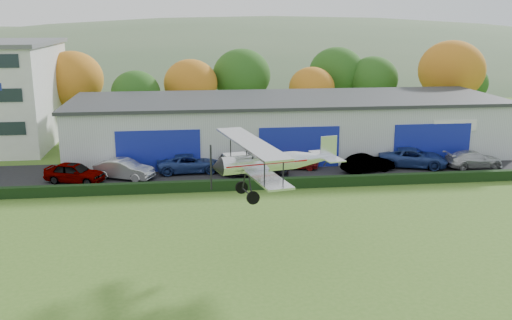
{
  "coord_description": "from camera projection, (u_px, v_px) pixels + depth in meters",
  "views": [
    {
      "loc": [
        -4.54,
        -25.08,
        12.91
      ],
      "look_at": [
        -0.33,
        9.19,
        4.09
      ],
      "focal_mm": 39.98,
      "sensor_mm": 36.0,
      "label": 1
    }
  ],
  "objects": [
    {
      "name": "distant_hills",
      "position": [
        187.0,
        107.0,
        165.19
      ],
      "size": [
        430.0,
        196.0,
        56.0
      ],
      "color": "#4C6642",
      "rests_on": "ground"
    },
    {
      "name": "car_3",
      "position": [
        254.0,
        166.0,
        46.81
      ],
      "size": [
        6.05,
        3.55,
        1.64
      ],
      "primitive_type": "imported",
      "rotation": [
        0.0,
        0.0,
        1.34
      ],
      "color": "black",
      "rests_on": "apron"
    },
    {
      "name": "car_2",
      "position": [
        190.0,
        163.0,
        47.83
      ],
      "size": [
        5.67,
        2.84,
        1.54
      ],
      "primitive_type": "imported",
      "rotation": [
        0.0,
        0.0,
        1.62
      ],
      "color": "navy",
      "rests_on": "apron"
    },
    {
      "name": "tree_belt",
      "position": [
        233.0,
        80.0,
        65.62
      ],
      "size": [
        75.7,
        13.22,
        10.12
      ],
      "color": "#3D2614",
      "rests_on": "ground"
    },
    {
      "name": "apron",
      "position": [
        278.0,
        171.0,
        48.39
      ],
      "size": [
        48.0,
        9.0,
        0.05
      ],
      "primitive_type": "cube",
      "color": "black",
      "rests_on": "ground"
    },
    {
      "name": "car_1",
      "position": [
        124.0,
        169.0,
        45.87
      ],
      "size": [
        5.11,
        3.5,
        1.6
      ],
      "primitive_type": "imported",
      "rotation": [
        0.0,
        0.0,
        1.16
      ],
      "color": "silver",
      "rests_on": "apron"
    },
    {
      "name": "car_4",
      "position": [
        293.0,
        160.0,
        49.03
      ],
      "size": [
        4.67,
        2.62,
        1.5
      ],
      "primitive_type": "imported",
      "rotation": [
        0.0,
        0.0,
        1.37
      ],
      "color": "maroon",
      "rests_on": "apron"
    },
    {
      "name": "car_6",
      "position": [
        413.0,
        158.0,
        49.49
      ],
      "size": [
        6.44,
        4.42,
        1.64
      ],
      "primitive_type": "imported",
      "rotation": [
        0.0,
        0.0,
        1.25
      ],
      "color": "navy",
      "rests_on": "apron"
    },
    {
      "name": "biplane",
      "position": [
        270.0,
        160.0,
        30.94
      ],
      "size": [
        7.44,
        8.48,
        3.15
      ],
      "rotation": [
        0.0,
        0.0,
        0.22
      ],
      "color": "silver"
    },
    {
      "name": "car_0",
      "position": [
        74.0,
        172.0,
        44.87
      ],
      "size": [
        5.08,
        3.37,
        1.61
      ],
      "primitive_type": "imported",
      "rotation": [
        0.0,
        0.0,
        1.23
      ],
      "color": "gray",
      "rests_on": "apron"
    },
    {
      "name": "hangar",
      "position": [
        287.0,
        125.0,
        54.68
      ],
      "size": [
        40.6,
        12.6,
        5.3
      ],
      "color": "#B2B7BC",
      "rests_on": "ground"
    },
    {
      "name": "car_7",
      "position": [
        473.0,
        159.0,
        49.28
      ],
      "size": [
        5.09,
        2.29,
        1.45
      ],
      "primitive_type": "imported",
      "rotation": [
        0.0,
        0.0,
        1.62
      ],
      "color": "silver",
      "rests_on": "apron"
    },
    {
      "name": "car_5",
      "position": [
        368.0,
        163.0,
        47.95
      ],
      "size": [
        4.74,
        2.78,
        1.48
      ],
      "primitive_type": "imported",
      "rotation": [
        0.0,
        0.0,
        1.86
      ],
      "color": "gray",
      "rests_on": "apron"
    },
    {
      "name": "hedge",
      "position": [
        288.0,
        183.0,
        43.68
      ],
      "size": [
        46.0,
        0.6,
        0.8
      ],
      "primitive_type": "cube",
      "color": "black",
      "rests_on": "ground"
    },
    {
      "name": "ground",
      "position": [
        285.0,
        287.0,
        27.85
      ],
      "size": [
        300.0,
        300.0,
        0.0
      ],
      "primitive_type": "plane",
      "color": "#416820",
      "rests_on": "ground"
    }
  ]
}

